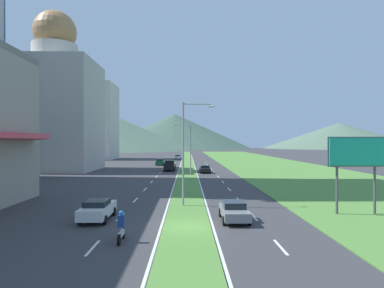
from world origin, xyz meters
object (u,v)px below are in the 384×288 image
object	(u,v)px
car_3	(234,211)
car_4	(178,157)
street_lamp_near	(187,146)
billboard_roadside	(356,156)
street_lamp_mid	(188,146)
car_1	(98,209)
car_2	(171,164)
motorcycle_rider	(121,229)
car_0	(160,162)
pickup_truck_0	(170,166)
car_5	(205,169)

from	to	relation	value
car_3	car_4	world-z (taller)	car_4
street_lamp_near	billboard_roadside	xyz separation A→B (m)	(13.36, -3.89, -0.73)
street_lamp_mid	car_1	size ratio (longest dim) A/B	1.83
car_2	car_3	size ratio (longest dim) A/B	1.04
car_1	motorcycle_rider	bearing A→B (deg)	-153.78
car_0	pickup_truck_0	xyz separation A→B (m)	(3.16, -16.14, 0.18)
billboard_roadside	car_0	bearing A→B (deg)	108.86
car_4	car_5	size ratio (longest dim) A/B	0.99
car_1	car_2	bearing A→B (deg)	-3.37
street_lamp_mid	car_1	bearing A→B (deg)	-101.35
billboard_roadside	car_3	xyz separation A→B (m)	(-9.90, -1.97, -3.89)
car_3	car_0	bearing A→B (deg)	-170.51
street_lamp_mid	pickup_truck_0	distance (m)	11.86
street_lamp_near	car_4	distance (m)	85.36
street_lamp_mid	car_2	size ratio (longest dim) A/B	1.90
car_1	car_3	bearing A→B (deg)	-92.50
motorcycle_rider	street_lamp_near	bearing A→B (deg)	-18.47
street_lamp_mid	pickup_truck_0	world-z (taller)	street_lamp_mid
car_0	car_2	size ratio (longest dim) A/B	0.96
pickup_truck_0	motorcycle_rider	world-z (taller)	pickup_truck_0
street_lamp_mid	pickup_truck_0	bearing A→B (deg)	109.27
car_1	car_2	size ratio (longest dim) A/B	1.04
motorcycle_rider	car_0	bearing A→B (deg)	2.55
car_0	car_4	size ratio (longest dim) A/B	0.94
car_0	pickup_truck_0	bearing A→B (deg)	-168.93
billboard_roadside	car_2	xyz separation A→B (m)	(-16.88, 50.03, -3.79)
car_5	street_lamp_mid	bearing A→B (deg)	-29.90
car_0	pickup_truck_0	size ratio (longest dim) A/B	0.82
car_2	pickup_truck_0	size ratio (longest dim) A/B	0.85
car_2	motorcycle_rider	world-z (taller)	motorcycle_rider
car_1	car_4	world-z (taller)	car_1
street_lamp_mid	car_3	distance (m)	34.36
car_2	car_3	bearing A→B (deg)	-172.36
street_lamp_near	street_lamp_mid	distance (m)	28.06
motorcycle_rider	car_4	bearing A→B (deg)	-0.35
street_lamp_mid	car_0	xyz separation A→B (m)	(-6.83, 26.64, -4.31)
street_lamp_near	car_4	world-z (taller)	street_lamp_near
car_1	pickup_truck_0	bearing A→B (deg)	-3.97
car_0	car_1	size ratio (longest dim) A/B	0.93
car_2	car_3	distance (m)	52.46
car_5	pickup_truck_0	xyz separation A→B (m)	(-6.82, 5.01, 0.26)
pickup_truck_0	motorcycle_rider	xyz separation A→B (m)	(-0.23, -49.72, -0.24)
car_4	car_5	xyz separation A→B (m)	(6.46, -51.63, -0.02)
car_3	billboard_roadside	bearing A→B (deg)	101.26
street_lamp_near	billboard_roadside	distance (m)	13.93
street_lamp_mid	car_5	distance (m)	7.70
pickup_truck_0	car_0	bearing A→B (deg)	11.07
street_lamp_near	pickup_truck_0	size ratio (longest dim) A/B	1.72
street_lamp_near	car_2	size ratio (longest dim) A/B	2.02
car_1	car_4	xyz separation A→B (m)	(3.42, 90.60, -0.03)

